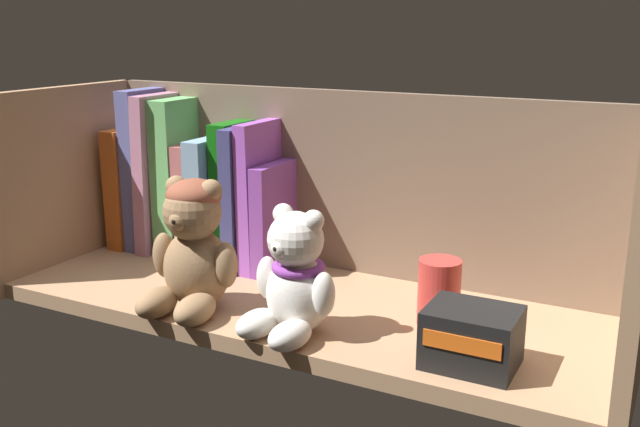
# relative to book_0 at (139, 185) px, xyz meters

# --- Properties ---
(shelf_board) EXTENTS (0.75, 0.26, 0.02)m
(shelf_board) POSITION_rel_book_0_xyz_m (0.35, -0.11, -0.10)
(shelf_board) COLOR #A87F5B
(shelf_board) RESTS_ON ground
(shelf_back_panel) EXTENTS (0.77, 0.01, 0.27)m
(shelf_back_panel) POSITION_rel_book_0_xyz_m (0.35, 0.03, 0.02)
(shelf_back_panel) COLOR #77604C
(shelf_back_panel) RESTS_ON ground
(shelf_side_panel_left) EXTENTS (0.02, 0.28, 0.27)m
(shelf_side_panel_left) POSITION_rel_book_0_xyz_m (-0.04, -0.11, 0.02)
(shelf_side_panel_left) COLOR #A87F5B
(shelf_side_panel_left) RESTS_ON ground
(book_0) EXTENTS (0.03, 0.13, 0.18)m
(book_0) POSITION_rel_book_0_xyz_m (0.00, 0.00, 0.00)
(book_0) COLOR #C45C21
(book_0) RESTS_ON shelf_board
(book_1) EXTENTS (0.03, 0.12, 0.24)m
(book_1) POSITION_rel_book_0_xyz_m (0.03, 0.00, 0.03)
(book_1) COLOR #5A5D9A
(book_1) RESTS_ON shelf_board
(book_2) EXTENTS (0.03, 0.13, 0.23)m
(book_2) POSITION_rel_book_0_xyz_m (0.06, 0.00, 0.03)
(book_2) COLOR #BB7999
(book_2) RESTS_ON shelf_board
(book_3) EXTENTS (0.04, 0.10, 0.23)m
(book_3) POSITION_rel_book_0_xyz_m (0.09, 0.00, 0.02)
(book_3) COLOR #67B665
(book_3) RESTS_ON shelf_board
(book_4) EXTENTS (0.04, 0.10, 0.17)m
(book_4) POSITION_rel_book_0_xyz_m (0.12, 0.00, -0.01)
(book_4) COLOR #B05F5F
(book_4) RESTS_ON shelf_board
(book_5) EXTENTS (0.03, 0.14, 0.18)m
(book_5) POSITION_rel_book_0_xyz_m (0.16, 0.00, -0.00)
(book_5) COLOR #799DBF
(book_5) RESTS_ON shelf_board
(book_6) EXTENTS (0.03, 0.11, 0.20)m
(book_6) POSITION_rel_book_0_xyz_m (0.19, 0.00, 0.01)
(book_6) COLOR #115E0F
(book_6) RESTS_ON shelf_board
(book_7) EXTENTS (0.02, 0.15, 0.20)m
(book_7) POSITION_rel_book_0_xyz_m (0.21, 0.00, 0.01)
(book_7) COLOR navy
(book_7) RESTS_ON shelf_board
(book_8) EXTENTS (0.02, 0.14, 0.21)m
(book_8) POSITION_rel_book_0_xyz_m (0.24, 0.00, 0.01)
(book_8) COLOR #A253C7
(book_8) RESTS_ON shelf_board
(book_9) EXTENTS (0.02, 0.14, 0.15)m
(book_9) POSITION_rel_book_0_xyz_m (0.26, 0.00, -0.02)
(book_9) COLOR purple
(book_9) RESTS_ON shelf_board
(teddy_bear_larger) EXTENTS (0.12, 0.12, 0.16)m
(teddy_bear_larger) POSITION_rel_book_0_xyz_m (0.25, -0.19, -0.01)
(teddy_bear_larger) COLOR #93704C
(teddy_bear_larger) RESTS_ON shelf_board
(teddy_bear_smaller) EXTENTS (0.11, 0.11, 0.14)m
(teddy_bear_smaller) POSITION_rel_book_0_xyz_m (0.39, -0.19, -0.03)
(teddy_bear_smaller) COLOR white
(teddy_bear_smaller) RESTS_ON shelf_board
(pillar_candle) EXTENTS (0.05, 0.05, 0.08)m
(pillar_candle) POSITION_rel_book_0_xyz_m (0.52, -0.09, -0.05)
(pillar_candle) COLOR #C63833
(pillar_candle) RESTS_ON shelf_board
(small_product_box) EXTENTS (0.09, 0.07, 0.06)m
(small_product_box) POSITION_rel_book_0_xyz_m (0.58, -0.18, -0.06)
(small_product_box) COLOR black
(small_product_box) RESTS_ON shelf_board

